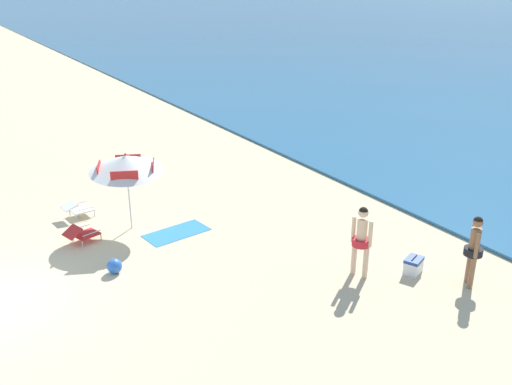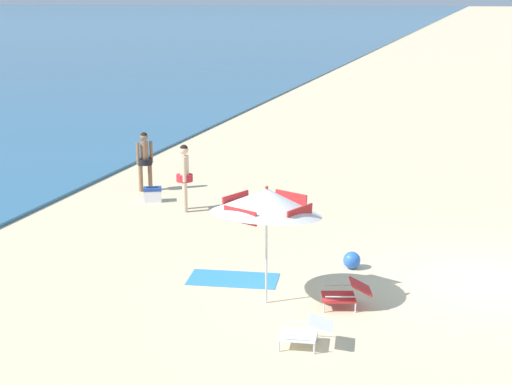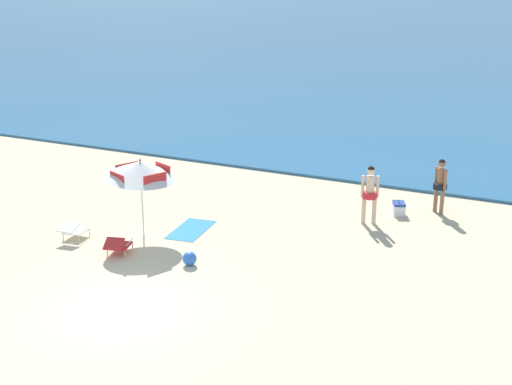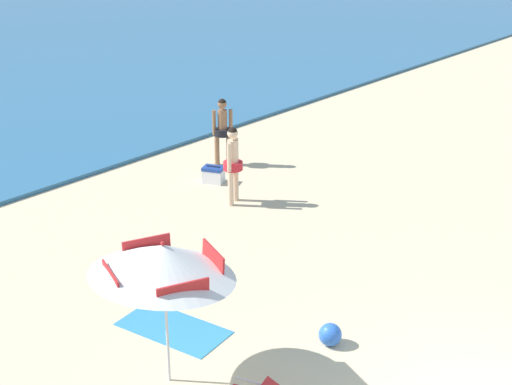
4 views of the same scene
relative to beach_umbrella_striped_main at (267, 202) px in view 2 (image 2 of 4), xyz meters
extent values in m
plane|color=beige|center=(2.26, -4.00, -1.96)|extent=(800.00, 800.00, 0.00)
cylinder|color=silver|center=(0.00, 0.00, -0.86)|extent=(0.04, 0.04, 2.19)
cone|color=white|center=(0.00, 0.00, 0.00)|extent=(2.48, 2.45, 0.68)
cube|color=red|center=(0.28, 0.68, -0.10)|extent=(0.68, 0.32, 0.25)
cube|color=red|center=(-0.68, 0.28, -0.10)|extent=(0.32, 0.68, 0.25)
cube|color=red|center=(-0.28, -0.68, -0.10)|extent=(0.68, 0.32, 0.25)
cube|color=red|center=(0.68, -0.28, -0.10)|extent=(0.32, 0.68, 0.25)
sphere|color=red|center=(0.00, 0.00, 0.26)|extent=(0.06, 0.06, 0.06)
cube|color=white|center=(-1.60, -1.00, -1.76)|extent=(0.60, 0.67, 0.04)
cube|color=white|center=(-1.55, -1.36, -1.54)|extent=(0.55, 0.48, 0.16)
cylinder|color=silver|center=(-1.88, -0.75, -1.87)|extent=(0.03, 0.03, 0.18)
cylinder|color=silver|center=(-1.39, -0.68, -1.87)|extent=(0.03, 0.03, 0.18)
cylinder|color=silver|center=(-1.80, -1.31, -1.87)|extent=(0.03, 0.03, 0.18)
cylinder|color=silver|center=(-1.32, -1.25, -1.87)|extent=(0.03, 0.03, 0.18)
cylinder|color=silver|center=(-1.88, -1.04, -1.64)|extent=(0.10, 0.54, 0.02)
cylinder|color=silver|center=(-1.32, -0.96, -1.64)|extent=(0.10, 0.54, 0.02)
cube|color=red|center=(0.18, -1.32, -1.76)|extent=(0.67, 0.72, 0.04)
cube|color=red|center=(0.30, -1.71, -1.55)|extent=(0.58, 0.51, 0.23)
cylinder|color=silver|center=(-0.14, -1.12, -1.87)|extent=(0.03, 0.03, 0.18)
cylinder|color=silver|center=(0.33, -0.98, -1.87)|extent=(0.03, 0.03, 0.18)
cylinder|color=silver|center=(0.03, -1.67, -1.87)|extent=(0.03, 0.03, 0.18)
cylinder|color=silver|center=(0.50, -1.53, -1.87)|extent=(0.03, 0.03, 0.18)
cylinder|color=silver|center=(-0.09, -1.41, -1.64)|extent=(0.18, 0.52, 0.02)
cylinder|color=silver|center=(0.45, -1.24, -1.64)|extent=(0.18, 0.52, 0.02)
cylinder|color=#8C6042|center=(7.21, 5.61, -1.53)|extent=(0.12, 0.12, 0.85)
cylinder|color=#8C6042|center=(6.98, 5.80, -1.53)|extent=(0.12, 0.12, 0.85)
cylinder|color=black|center=(7.10, 5.70, -1.09)|extent=(0.42, 0.42, 0.18)
cylinder|color=#8C6042|center=(7.10, 5.70, -0.81)|extent=(0.23, 0.23, 0.60)
cylinder|color=#8C6042|center=(7.26, 5.57, -0.82)|extent=(0.09, 0.09, 0.64)
cylinder|color=#8C6042|center=(6.93, 5.84, -0.82)|extent=(0.09, 0.09, 0.64)
sphere|color=#8C6042|center=(7.10, 5.70, -0.36)|extent=(0.23, 0.23, 0.23)
sphere|color=black|center=(7.10, 5.70, -0.33)|extent=(0.21, 0.21, 0.21)
cylinder|color=beige|center=(5.58, 3.86, -1.52)|extent=(0.13, 0.13, 0.87)
cylinder|color=beige|center=(5.30, 3.74, -1.52)|extent=(0.13, 0.13, 0.87)
cylinder|color=red|center=(5.44, 3.80, -1.07)|extent=(0.44, 0.44, 0.18)
cylinder|color=beige|center=(5.44, 3.80, -0.78)|extent=(0.24, 0.24, 0.62)
cylinder|color=beige|center=(5.64, 3.88, -0.79)|extent=(0.09, 0.09, 0.65)
cylinder|color=beige|center=(5.24, 3.72, -0.79)|extent=(0.09, 0.09, 0.65)
sphere|color=beige|center=(5.44, 3.80, -0.31)|extent=(0.24, 0.24, 0.24)
sphere|color=black|center=(5.44, 3.80, -0.28)|extent=(0.22, 0.22, 0.22)
cube|color=white|center=(6.03, 5.00, -1.80)|extent=(0.50, 0.58, 0.32)
cube|color=navy|center=(6.03, 5.00, -1.60)|extent=(0.52, 0.59, 0.08)
cylinder|color=black|center=(6.03, 5.00, -1.54)|extent=(0.16, 0.32, 0.02)
sphere|color=blue|center=(2.29, -1.21, -1.77)|extent=(0.36, 0.36, 0.36)
cube|color=#3384BC|center=(0.97, 0.97, -1.95)|extent=(1.15, 1.91, 0.01)
camera|label=1|loc=(14.00, -4.24, 4.65)|focal=38.05mm
camera|label=2|loc=(-12.76, -3.63, 3.60)|focal=53.62mm
camera|label=3|loc=(10.86, -14.56, 5.00)|focal=47.08mm
camera|label=4|loc=(-6.04, -7.01, 4.78)|focal=53.16mm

